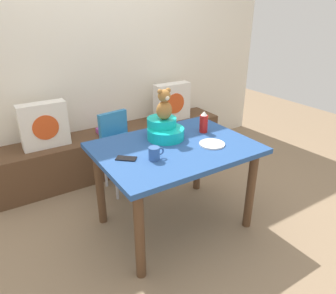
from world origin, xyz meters
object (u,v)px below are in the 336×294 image
object	(u,v)px
highchair	(121,142)
infant_seat_teal	(164,130)
pillow_floral_left	(44,125)
ketchup_bottle	(204,122)
dining_table	(175,158)
coffee_mug	(155,153)
teddy_bear	(164,105)
cell_phone	(126,158)
dinner_plate_near	(212,144)
pillow_floral_right	(172,102)
book_stack	(107,130)

from	to	relation	value
highchair	infant_seat_teal	world-z (taller)	infant_seat_teal
pillow_floral_left	infant_seat_teal	world-z (taller)	same
infant_seat_teal	ketchup_bottle	distance (m)	0.36
dining_table	coffee_mug	distance (m)	0.32
teddy_bear	cell_phone	xyz separation A→B (m)	(-0.43, -0.18, -0.27)
ketchup_bottle	dinner_plate_near	xyz separation A→B (m)	(-0.11, -0.25, -0.08)
pillow_floral_left	infant_seat_teal	bearing A→B (deg)	-53.40
highchair	ketchup_bottle	size ratio (longest dim) A/B	4.27
dining_table	infant_seat_teal	world-z (taller)	infant_seat_teal
teddy_bear	ketchup_bottle	bearing A→B (deg)	-11.35
infant_seat_teal	ketchup_bottle	size ratio (longest dim) A/B	1.78
teddy_bear	cell_phone	size ratio (longest dim) A/B	1.74
pillow_floral_right	infant_seat_teal	xyz separation A→B (m)	(-0.72, -1.00, 0.13)
dining_table	teddy_bear	distance (m)	0.43
pillow_floral_left	pillow_floral_right	bearing A→B (deg)	0.00
ketchup_bottle	coffee_mug	bearing A→B (deg)	-159.62
book_stack	dinner_plate_near	xyz separation A→B (m)	(0.35, -1.34, 0.26)
cell_phone	pillow_floral_left	bearing A→B (deg)	55.88
ketchup_bottle	highchair	bearing A→B (deg)	126.70
book_stack	dining_table	world-z (taller)	dining_table
pillow_floral_left	dining_table	bearing A→B (deg)	-58.29
infant_seat_teal	cell_phone	world-z (taller)	infant_seat_teal
pillow_floral_right	book_stack	distance (m)	0.86
teddy_bear	ketchup_bottle	xyz separation A→B (m)	(0.35, -0.07, -0.19)
infant_seat_teal	cell_phone	xyz separation A→B (m)	(-0.43, -0.18, -0.07)
book_stack	coffee_mug	world-z (taller)	coffee_mug
highchair	teddy_bear	size ratio (longest dim) A/B	3.16
book_stack	teddy_bear	bearing A→B (deg)	-83.85
coffee_mug	teddy_bear	bearing A→B (deg)	48.32
pillow_floral_left	infant_seat_teal	xyz separation A→B (m)	(0.74, -1.00, 0.13)
highchair	coffee_mug	distance (m)	0.93
pillow_floral_left	cell_phone	distance (m)	1.22
ketchup_bottle	teddy_bear	bearing A→B (deg)	168.65
cell_phone	infant_seat_teal	bearing A→B (deg)	-25.76
dinner_plate_near	highchair	bearing A→B (deg)	112.81
book_stack	coffee_mug	size ratio (longest dim) A/B	1.67
cell_phone	coffee_mug	bearing A→B (deg)	-83.56
pillow_floral_right	coffee_mug	xyz separation A→B (m)	(-0.99, -1.30, 0.11)
infant_seat_teal	teddy_bear	xyz separation A→B (m)	(0.00, -0.00, 0.21)
highchair	infant_seat_teal	xyz separation A→B (m)	(0.14, -0.58, 0.29)
pillow_floral_left	dinner_plate_near	xyz separation A→B (m)	(0.98, -1.31, 0.07)
coffee_mug	dinner_plate_near	bearing A→B (deg)	-2.09
highchair	coffee_mug	world-z (taller)	coffee_mug
book_stack	dinner_plate_near	world-z (taller)	dinner_plate_near
pillow_floral_right	cell_phone	bearing A→B (deg)	-134.37
dining_table	dinner_plate_near	distance (m)	0.31
teddy_bear	dinner_plate_near	xyz separation A→B (m)	(0.24, -0.32, -0.27)
dinner_plate_near	infant_seat_teal	bearing A→B (deg)	127.18
pillow_floral_left	book_stack	world-z (taller)	pillow_floral_left
highchair	dinner_plate_near	bearing A→B (deg)	-67.19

